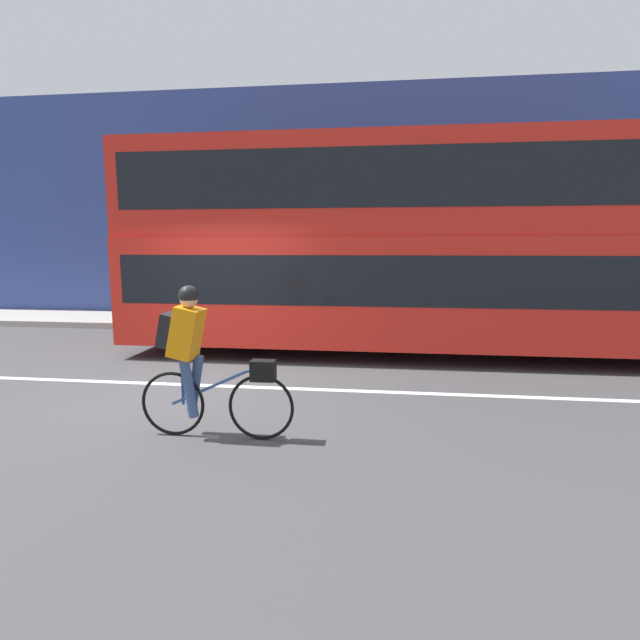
{
  "coord_description": "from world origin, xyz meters",
  "views": [
    {
      "loc": [
        2.76,
        -6.69,
        2.08
      ],
      "look_at": [
        1.84,
        0.42,
        1.01
      ],
      "focal_mm": 28.0,
      "sensor_mm": 36.0,
      "label": 1
    }
  ],
  "objects_px": {
    "cyclist_on_bike": "(199,357)",
    "trash_bin": "(260,305)",
    "street_sign_post": "(478,272)",
    "bus": "(422,240)"
  },
  "relations": [
    {
      "from": "bus",
      "to": "trash_bin",
      "type": "xyz_separation_m",
      "value": [
        -3.89,
        2.95,
        -1.63
      ]
    },
    {
      "from": "street_sign_post",
      "to": "cyclist_on_bike",
      "type": "bearing_deg",
      "value": -119.25
    },
    {
      "from": "cyclist_on_bike",
      "to": "street_sign_post",
      "type": "height_order",
      "value": "street_sign_post"
    },
    {
      "from": "trash_bin",
      "to": "bus",
      "type": "bearing_deg",
      "value": -37.18
    },
    {
      "from": "cyclist_on_bike",
      "to": "street_sign_post",
      "type": "bearing_deg",
      "value": 60.75
    },
    {
      "from": "cyclist_on_bike",
      "to": "street_sign_post",
      "type": "xyz_separation_m",
      "value": [
        4.23,
        7.56,
        0.55
      ]
    },
    {
      "from": "street_sign_post",
      "to": "bus",
      "type": "bearing_deg",
      "value": -118.08
    },
    {
      "from": "trash_bin",
      "to": "street_sign_post",
      "type": "height_order",
      "value": "street_sign_post"
    },
    {
      "from": "cyclist_on_bike",
      "to": "trash_bin",
      "type": "bearing_deg",
      "value": 99.28
    },
    {
      "from": "cyclist_on_bike",
      "to": "trash_bin",
      "type": "xyz_separation_m",
      "value": [
        -1.24,
        7.56,
        -0.34
      ]
    }
  ]
}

